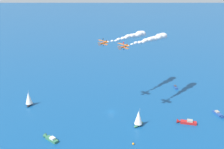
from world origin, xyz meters
name	(u,v)px	position (x,y,z in m)	size (l,w,h in m)	color
ground_plane	(111,112)	(0.00, 0.00, 0.00)	(2000.00, 2000.00, 0.00)	navy
motorboat_near_centre	(219,114)	(-61.24, 20.33, 0.68)	(2.26, 8.71, 2.53)	#23478C
motorboat_far_port	(176,87)	(-56.38, -25.16, 0.55)	(3.12, 7.26, 2.04)	#23478C
sailboat_far_stbd	(138,118)	(-10.50, 19.93, 4.69)	(7.85, 6.43, 10.28)	#33704C
sailboat_inshore	(29,99)	(49.04, -21.58, 4.61)	(5.46, 8.13, 10.11)	black
motorboat_offshore	(50,138)	(37.27, 22.01, 0.75)	(7.56, 9.25, 2.78)	#33704C
motorboat_trailing	(186,122)	(-37.30, 24.05, 0.85)	(10.84, 7.73, 3.15)	#B21E1E
marker_buoy	(133,144)	(-2.06, 36.33, 0.39)	(1.10, 1.10, 2.10)	orange
biplane_lead	(123,47)	(-4.89, 7.64, 42.35)	(6.88, 6.75, 3.60)	orange
wingwalker_lead	(123,43)	(-4.95, 7.75, 44.50)	(0.92, 1.29, 1.53)	red
smoke_trail_lead	(156,38)	(-31.96, -11.12, 42.08)	(35.34, 25.45, 4.51)	silver
biplane_wingman	(103,43)	(2.69, -9.12, 41.17)	(6.88, 6.75, 3.60)	orange
wingwalker_wingman	(103,39)	(2.63, -9.01, 43.35)	(0.60, 0.81, 1.77)	black
smoke_trail_wingman	(135,35)	(-24.14, -27.83, 40.96)	(34.41, 25.31, 4.83)	silver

